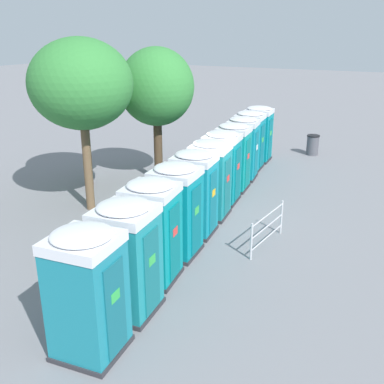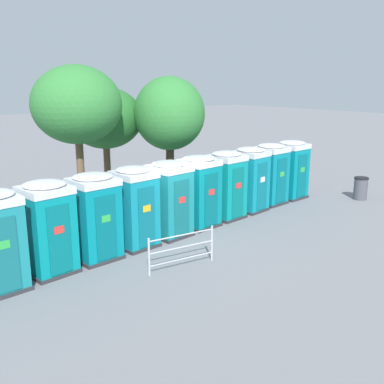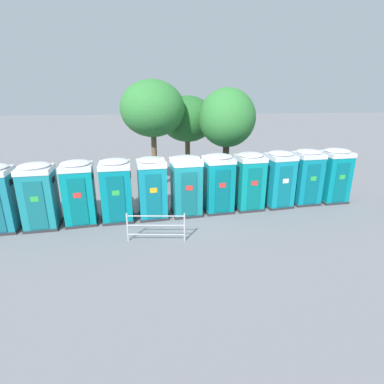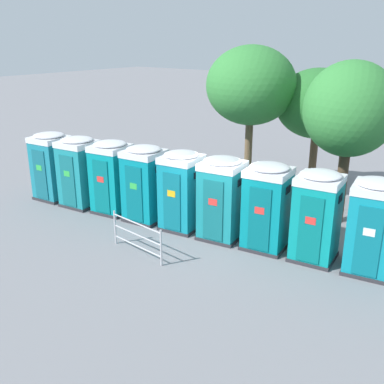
% 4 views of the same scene
% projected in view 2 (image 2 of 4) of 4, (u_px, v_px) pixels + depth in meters
% --- Properties ---
extents(ground_plane, '(120.00, 120.00, 0.00)m').
position_uv_depth(ground_plane, '(167.00, 234.00, 15.19)').
color(ground_plane, slate).
extents(portapotty_2, '(1.35, 1.35, 2.54)m').
position_uv_depth(portapotty_2, '(48.00, 227.00, 11.90)').
color(portapotty_2, '#2D2D33').
rests_on(portapotty_2, ground).
extents(portapotty_3, '(1.33, 1.31, 2.54)m').
position_uv_depth(portapotty_3, '(95.00, 216.00, 12.85)').
color(portapotty_3, '#2D2D33').
rests_on(portapotty_3, ground).
extents(portapotty_4, '(1.29, 1.32, 2.54)m').
position_uv_depth(portapotty_4, '(135.00, 207.00, 13.82)').
color(portapotty_4, '#2D2D33').
rests_on(portapotty_4, ground).
extents(portapotty_5, '(1.35, 1.34, 2.54)m').
position_uv_depth(portapotty_5, '(170.00, 199.00, 14.78)').
color(portapotty_5, '#2D2D33').
rests_on(portapotty_5, ground).
extents(portapotty_6, '(1.34, 1.33, 2.54)m').
position_uv_depth(portapotty_6, '(199.00, 191.00, 15.78)').
color(portapotty_6, '#2D2D33').
rests_on(portapotty_6, ground).
extents(portapotty_7, '(1.30, 1.32, 2.54)m').
position_uv_depth(portapotty_7, '(226.00, 185.00, 16.75)').
color(portapotty_7, '#2D2D33').
rests_on(portapotty_7, ground).
extents(portapotty_8, '(1.33, 1.35, 2.54)m').
position_uv_depth(portapotty_8, '(250.00, 179.00, 17.72)').
color(portapotty_8, '#2D2D33').
rests_on(portapotty_8, ground).
extents(portapotty_9, '(1.31, 1.30, 2.54)m').
position_uv_depth(portapotty_9, '(270.00, 174.00, 18.74)').
color(portapotty_9, '#2D2D33').
rests_on(portapotty_9, ground).
extents(portapotty_10, '(1.33, 1.30, 2.54)m').
position_uv_depth(portapotty_10, '(291.00, 169.00, 19.66)').
color(portapotty_10, '#2D2D33').
rests_on(portapotty_10, ground).
extents(street_tree_0, '(3.13, 3.13, 4.83)m').
position_uv_depth(street_tree_0, '(105.00, 118.00, 18.82)').
color(street_tree_0, brown).
rests_on(street_tree_0, ground).
extents(street_tree_1, '(3.27, 3.27, 5.63)m').
position_uv_depth(street_tree_1, '(77.00, 105.00, 16.26)').
color(street_tree_1, brown).
rests_on(street_tree_1, ground).
extents(street_tree_2, '(2.90, 2.90, 5.25)m').
position_uv_depth(street_tree_2, '(170.00, 114.00, 18.29)').
color(street_tree_2, '#4C3826').
rests_on(street_tree_2, ground).
extents(trash_can, '(0.61, 0.61, 0.98)m').
position_uv_depth(trash_can, '(361.00, 188.00, 19.56)').
color(trash_can, '#4C4C54').
rests_on(trash_can, ground).
extents(event_barrier, '(2.05, 0.29, 1.05)m').
position_uv_depth(event_barrier, '(182.00, 248.00, 12.37)').
color(event_barrier, '#B7B7BC').
rests_on(event_barrier, ground).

